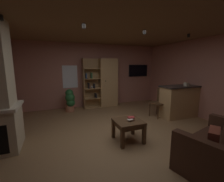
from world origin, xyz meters
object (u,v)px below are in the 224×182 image
Objects in this scene: coffee_table at (128,125)px; wall_mounted_tv at (138,71)px; kitchen_bar_counter at (182,101)px; potted_floor_plant at (70,100)px; table_book_0 at (131,120)px; tissue_box at (186,84)px; dining_chair at (160,101)px; table_book_1 at (130,120)px; table_book_2 at (131,117)px; bookshelf_cabinet at (106,83)px.

wall_mounted_tv is at bearing 56.07° from coffee_table.
kitchen_bar_counter is 3.91m from potted_floor_plant.
table_book_0 is at bearing -69.48° from potted_floor_plant.
dining_chair is at bearing 153.44° from tissue_box.
table_book_1 is 3.98m from wall_mounted_tv.
table_book_1 is 0.09m from table_book_2.
potted_floor_plant is at bearing -171.83° from wall_mounted_tv.
potted_floor_plant is (-1.04, 2.77, -0.07)m from table_book_0.
tissue_box is 0.94× the size of table_book_0.
tissue_box is at bearing 17.85° from table_book_0.
table_book_2 is (0.07, 0.01, 0.15)m from coffee_table.
kitchen_bar_counter is at bearing -82.74° from wall_mounted_tv.
table_book_0 is (-0.44, -3.01, -0.47)m from bookshelf_cabinet.
bookshelf_cabinet reaches higher than tissue_box.
table_book_1 is 2.06m from dining_chair.
tissue_box is at bearing 16.88° from table_book_2.
coffee_table is 4.86× the size of table_book_1.
dining_chair reaches higher than table_book_2.
dining_chair is 1.12× the size of potted_floor_plant.
tissue_box reaches higher than table_book_0.
tissue_box is at bearing -26.56° from dining_chair.
table_book_2 is 2.92m from potted_floor_plant.
table_book_0 is 0.91× the size of table_book_2.
table_book_1 reaches higher than coffee_table.
table_book_2 is at bearing -146.97° from dining_chair.
wall_mounted_tv reaches higher than coffee_table.
coffee_table is 4.26× the size of table_book_2.
table_book_2 reaches higher than table_book_0.
coffee_table is at bearing -161.18° from kitchen_bar_counter.
potted_floor_plant is (-1.48, -0.24, -0.54)m from bookshelf_cabinet.
tissue_box reaches higher than kitchen_bar_counter.
bookshelf_cabinet is 1.59m from potted_floor_plant.
kitchen_bar_counter reaches higher than table_book_0.
tissue_box reaches higher than dining_chair.
table_book_1 is (-2.42, -0.88, -0.01)m from kitchen_bar_counter.
wall_mounted_tv is (-0.30, 2.35, 0.92)m from kitchen_bar_counter.
wall_mounted_tv reaches higher than tissue_box.
wall_mounted_tv is (2.14, 3.18, 1.05)m from coffee_table.
potted_floor_plant reaches higher than table_book_0.
tissue_box is 0.20× the size of coffee_table.
table_book_2 is at bearing -68.92° from potted_floor_plant.
tissue_box reaches higher than table_book_1.
tissue_box is 0.86× the size of table_book_2.
dining_chair is at bearing 33.03° from table_book_2.
dining_chair is at bearing -31.29° from potted_floor_plant.
tissue_box is (0.00, -0.10, 0.57)m from kitchen_bar_counter.
tissue_box is at bearing -30.34° from potted_floor_plant.
kitchen_bar_counter reaches higher than coffee_table.
bookshelf_cabinet reaches higher than potted_floor_plant.
table_book_0 is (-2.38, -0.77, -0.60)m from tissue_box.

